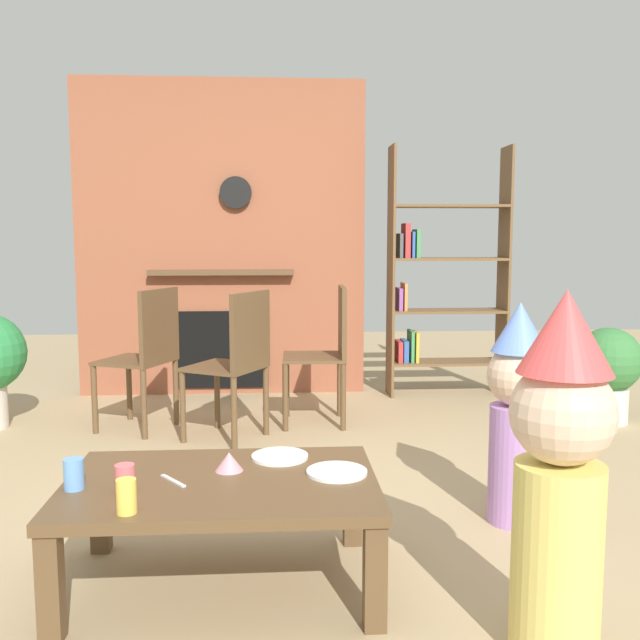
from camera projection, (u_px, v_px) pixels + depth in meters
ground_plane at (291, 522)px, 3.00m from camera, size 12.00×12.00×0.00m
brick_fireplace_feature at (222, 240)px, 5.41m from camera, size 2.20×0.28×2.40m
bookshelf at (439, 282)px, 5.36m from camera, size 0.90×0.28×1.90m
coffee_table at (222, 495)px, 2.42m from camera, size 1.07×0.70×0.39m
paper_cup_near_left at (126, 496)px, 2.11m from camera, size 0.06×0.06×0.11m
paper_cup_near_right at (125, 478)px, 2.29m from camera, size 0.06×0.06×0.09m
paper_cup_center at (74, 474)px, 2.31m from camera, size 0.07×0.07×0.10m
paper_plate_front at (280, 456)px, 2.64m from camera, size 0.22×0.22×0.01m
paper_plate_rear at (337, 472)px, 2.47m from camera, size 0.22×0.22×0.01m
birthday_cake_slice at (229, 461)px, 2.50m from camera, size 0.10×0.10×0.07m
table_fork at (173, 481)px, 2.39m from camera, size 0.10×0.13×0.01m
child_with_cone_hat at (560, 466)px, 1.99m from camera, size 0.30×0.30×1.07m
child_in_pink at (517, 407)px, 2.95m from camera, size 0.26×0.26×0.95m
dining_chair_left at (147, 351)px, 4.37m from camera, size 0.53×0.53×0.90m
dining_chair_middle at (237, 357)px, 4.14m from camera, size 0.55×0.55×0.90m
dining_chair_right at (328, 346)px, 4.54m from camera, size 0.41×0.41×0.90m
potted_plant_tall at (608, 368)px, 4.58m from camera, size 0.43×0.43×0.63m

